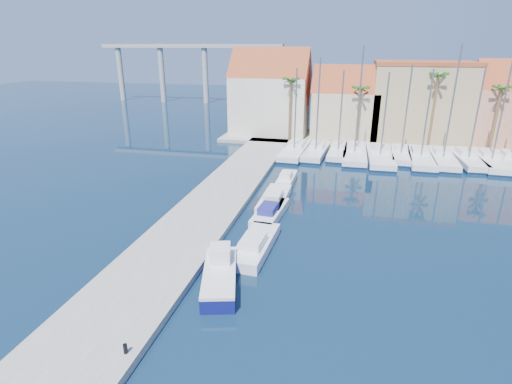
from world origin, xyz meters
TOP-DOWN VIEW (x-y plane):
  - ground at (0.00, 0.00)m, footprint 260.00×260.00m
  - quay_west at (-9.00, 13.50)m, footprint 6.00×77.00m
  - shore_north at (10.00, 48.00)m, footprint 54.00×16.00m
  - bollard at (-6.60, -4.57)m, footprint 0.20×0.20m
  - fishing_boat at (-4.33, 2.82)m, footprint 3.50×6.29m
  - motorboat_west_0 at (-3.15, 7.43)m, footprint 2.49×6.85m
  - motorboat_west_1 at (-3.29, 13.58)m, footprint 2.46×6.26m
  - motorboat_west_2 at (-3.54, 16.90)m, footprint 2.29×6.96m
  - motorboat_west_3 at (-3.35, 23.14)m, footprint 1.68×5.10m
  - sailboat_0 at (-4.19, 35.57)m, footprint 3.45×11.18m
  - sailboat_1 at (-1.27, 35.67)m, footprint 3.35×10.09m
  - sailboat_2 at (1.67, 36.18)m, footprint 2.84×9.08m
  - sailboat_3 at (3.80, 35.90)m, footprint 3.15×11.61m
  - sailboat_4 at (7.05, 35.30)m, footprint 3.38×11.97m
  - sailboat_5 at (9.78, 36.45)m, footprint 2.92×9.08m
  - sailboat_6 at (12.09, 35.65)m, footprint 3.30×11.22m
  - sailboat_7 at (14.79, 35.85)m, footprint 3.16×10.71m
  - sailboat_8 at (17.80, 36.26)m, footprint 3.19×10.41m
  - sailboat_9 at (20.48, 36.13)m, footprint 3.37×11.10m
  - sailboat_10 at (22.93, 36.68)m, footprint 2.33×8.29m
  - building_0 at (-10.00, 47.00)m, footprint 12.30×9.00m
  - building_1 at (2.00, 47.00)m, footprint 10.30×8.00m
  - building_2 at (13.00, 48.00)m, footprint 14.20×10.20m
  - building_3 at (25.00, 47.00)m, footprint 10.30×8.00m
  - palm_0 at (-6.00, 42.00)m, footprint 2.60×2.60m
  - palm_1 at (4.00, 42.00)m, footprint 2.60×2.60m
  - palm_2 at (14.00, 42.00)m, footprint 2.60×2.60m
  - palm_3 at (22.00, 42.00)m, footprint 2.60×2.60m
  - viaduct at (-39.07, 82.00)m, footprint 48.00×2.20m

SIDE VIEW (x-z plane):
  - ground at x=0.00m, z-range 0.00..0.00m
  - quay_west at x=-9.00m, z-range 0.00..0.50m
  - shore_north at x=10.00m, z-range 0.00..0.50m
  - motorboat_west_3 at x=-3.35m, z-range -0.19..1.21m
  - motorboat_west_0 at x=-3.15m, z-range -0.19..1.21m
  - motorboat_west_1 at x=-3.29m, z-range -0.19..1.21m
  - motorboat_west_2 at x=-3.54m, z-range -0.19..1.21m
  - sailboat_4 at x=7.05m, z-range -5.02..6.12m
  - sailboat_0 at x=-4.19m, z-range -5.18..6.30m
  - sailboat_6 at x=12.09m, z-range -5.25..6.37m
  - sailboat_8 at x=17.80m, z-range -5.43..6.58m
  - sailboat_3 at x=3.80m, z-range -6.50..7.66m
  - sailboat_2 at x=1.67m, z-range -5.06..6.22m
  - sailboat_1 at x=-1.27m, z-range -5.81..6.99m
  - sailboat_9 at x=20.48m, z-range -6.66..7.85m
  - sailboat_5 at x=9.78m, z-range -5.46..6.65m
  - sailboat_7 at x=14.79m, z-range -6.60..7.80m
  - sailboat_10 at x=22.93m, z-range -5.58..6.81m
  - fishing_boat at x=-4.33m, z-range -0.35..1.74m
  - bollard at x=-6.60m, z-range 0.50..1.00m
  - building_1 at x=2.00m, z-range -0.20..10.80m
  - building_3 at x=25.00m, z-range -0.14..11.86m
  - building_2 at x=13.00m, z-range 0.51..12.01m
  - building_0 at x=-10.00m, z-range -0.23..13.27m
  - palm_1 at x=4.00m, z-range 3.56..12.71m
  - palm_3 at x=22.00m, z-range 3.78..13.43m
  - palm_0 at x=-6.00m, z-range 4.00..14.15m
  - palm_2 at x=14.00m, z-range 4.44..15.59m
  - viaduct at x=-39.07m, z-range 3.02..17.47m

